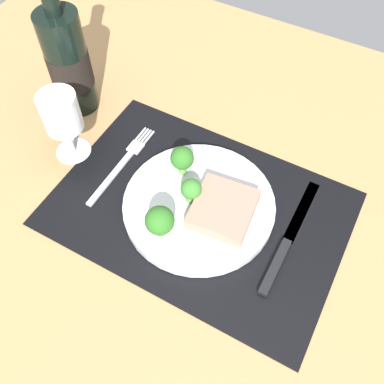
# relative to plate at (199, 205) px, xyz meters

# --- Properties ---
(ground_plane) EXTENTS (1.40, 1.10, 0.03)m
(ground_plane) POSITION_rel_plate_xyz_m (0.00, 0.00, -0.03)
(ground_plane) COLOR tan
(placemat) EXTENTS (0.47, 0.33, 0.00)m
(placemat) POSITION_rel_plate_xyz_m (0.00, 0.00, -0.01)
(placemat) COLOR black
(placemat) RESTS_ON ground_plane
(plate) EXTENTS (0.25, 0.25, 0.02)m
(plate) POSITION_rel_plate_xyz_m (0.00, 0.00, 0.00)
(plate) COLOR silver
(plate) RESTS_ON placemat
(steak) EXTENTS (0.10, 0.11, 0.02)m
(steak) POSITION_rel_plate_xyz_m (0.04, -0.00, 0.02)
(steak) COLOR tan
(steak) RESTS_ON plate
(broccoli_near_fork) EXTENTS (0.04, 0.04, 0.06)m
(broccoli_near_fork) POSITION_rel_plate_xyz_m (-0.05, 0.04, 0.04)
(broccoli_near_fork) COLOR #6B994C
(broccoli_near_fork) RESTS_ON plate
(broccoli_front_edge) EXTENTS (0.04, 0.04, 0.06)m
(broccoli_front_edge) POSITION_rel_plate_xyz_m (-0.02, -0.08, 0.05)
(broccoli_front_edge) COLOR #5B8942
(broccoli_front_edge) RESTS_ON plate
(broccoli_center) EXTENTS (0.03, 0.03, 0.05)m
(broccoli_center) POSITION_rel_plate_xyz_m (-0.01, 0.00, 0.03)
(broccoli_center) COLOR #6B994C
(broccoli_center) RESTS_ON plate
(fork) EXTENTS (0.02, 0.19, 0.01)m
(fork) POSITION_rel_plate_xyz_m (-0.16, 0.01, -0.01)
(fork) COLOR silver
(fork) RESTS_ON placemat
(knife) EXTENTS (0.02, 0.23, 0.01)m
(knife) POSITION_rel_plate_xyz_m (0.15, 0.01, -0.00)
(knife) COLOR black
(knife) RESTS_ON placemat
(wine_bottle) EXTENTS (0.08, 0.08, 0.28)m
(wine_bottle) POSITION_rel_plate_xyz_m (-0.32, 0.10, 0.09)
(wine_bottle) COLOR black
(wine_bottle) RESTS_ON ground_plane
(wine_glass) EXTENTS (0.06, 0.06, 0.13)m
(wine_glass) POSITION_rel_plate_xyz_m (-0.26, -0.00, 0.08)
(wine_glass) COLOR silver
(wine_glass) RESTS_ON ground_plane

